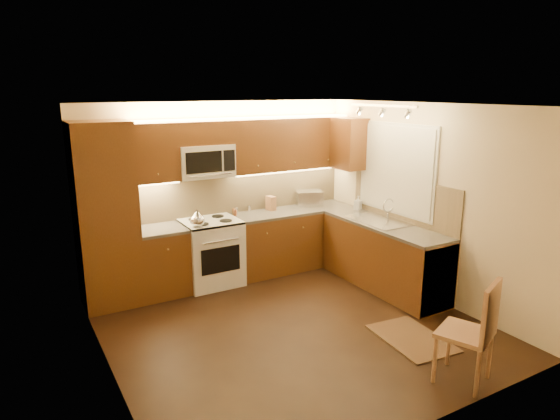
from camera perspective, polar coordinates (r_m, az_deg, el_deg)
floor at (r=5.84m, az=1.47°, el=-13.32°), size 4.00×4.00×0.01m
ceiling at (r=5.20m, az=1.64°, el=12.01°), size 4.00×4.00×0.01m
wall_back at (r=7.12m, az=-6.91°, el=2.28°), size 4.00×0.01×2.50m
wall_front at (r=3.91m, az=17.22°, el=-8.04°), size 4.00×0.01×2.50m
wall_left at (r=4.70m, az=-19.78°, el=-4.54°), size 0.01×4.00×2.50m
wall_right at (r=6.63m, az=16.46°, el=0.93°), size 0.01×4.00×2.50m
pantry at (r=6.40m, az=-19.48°, el=-0.67°), size 0.70×0.60×2.30m
base_cab_back_left at (r=6.75m, az=-13.47°, el=-5.91°), size 0.62×0.60×0.86m
counter_back_left at (r=6.61m, az=-13.68°, el=-2.23°), size 0.62×0.60×0.04m
base_cab_back_right at (r=7.53m, az=1.48°, el=-3.43°), size 1.92×0.60×0.86m
counter_back_right at (r=7.41m, az=1.51°, el=-0.11°), size 1.92×0.60×0.04m
base_cab_right at (r=6.92m, az=11.87°, el=-5.32°), size 0.60×2.00×0.86m
counter_right at (r=6.79m, az=12.06°, el=-1.73°), size 0.60×2.00×0.04m
dishwasher at (r=6.45m, az=16.03°, el=-7.00°), size 0.58×0.60×0.84m
backsplash_back at (r=7.26m, az=-4.33°, el=2.16°), size 3.30×0.02×0.60m
backsplash_right at (r=6.90m, az=13.99°, el=1.17°), size 0.02×2.00×0.60m
upper_cab_back_left at (r=6.53m, az=-14.50°, el=6.46°), size 0.62×0.35×0.75m
upper_cab_back_right at (r=7.34m, az=1.04°, el=7.66°), size 1.92×0.35×0.75m
upper_cab_bridge at (r=6.73m, az=-8.90°, el=8.82°), size 0.76×0.35×0.31m
upper_cab_right_corner at (r=7.43m, az=7.99°, el=7.61°), size 0.35×0.50×0.75m
stove at (r=6.92m, az=-7.94°, el=-4.87°), size 0.76×0.65×0.92m
microwave at (r=6.75m, az=-8.73°, el=5.64°), size 0.76×0.38×0.44m
window_frame at (r=6.93m, az=13.29°, el=4.63°), size 0.03×1.44×1.24m
window_blinds at (r=6.92m, az=13.17°, el=4.62°), size 0.02×1.36×1.16m
sink at (r=6.87m, az=11.27°, el=-0.68°), size 0.52×0.86×0.15m
faucet at (r=6.97m, az=12.41°, el=0.11°), size 0.20×0.04×0.30m
track_light_bar at (r=6.45m, az=11.76°, el=11.74°), size 0.04×1.20×0.03m
kettle at (r=6.48m, az=-9.55°, el=-0.95°), size 0.23×0.23×0.23m
toaster_oven at (r=7.64m, az=3.39°, el=1.37°), size 0.47×0.42×0.23m
knife_block at (r=7.35m, az=-1.05°, el=0.80°), size 0.11×0.16×0.21m
spice_jar_a at (r=7.31m, az=-3.58°, el=0.19°), size 0.06×0.06×0.09m
spice_jar_b at (r=7.12m, az=-5.37°, el=-0.18°), size 0.04×0.04×0.09m
spice_jar_c at (r=7.20m, az=-5.08°, el=-0.03°), size 0.05×0.05×0.09m
spice_jar_d at (r=7.08m, az=-5.21°, el=-0.31°), size 0.06×0.06×0.08m
soap_bottle at (r=7.48m, az=9.00°, el=0.83°), size 0.12×0.12×0.21m
rug at (r=5.77m, az=15.00°, el=-14.13°), size 0.70×0.97×0.01m
dining_chair at (r=4.96m, az=20.59°, el=-12.92°), size 0.59×0.59×1.01m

